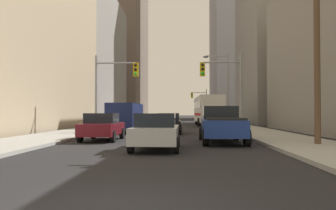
{
  "coord_description": "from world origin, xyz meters",
  "views": [
    {
      "loc": [
        1.21,
        -5.51,
        1.55
      ],
      "look_at": [
        0.0,
        21.53,
        2.15
      ],
      "focal_mm": 37.19,
      "sensor_mm": 36.0,
      "label": 1
    }
  ],
  "objects_px": {
    "pickup_truck_blue": "(222,125)",
    "traffic_signal_near_left": "(114,81)",
    "traffic_signal_far_right": "(200,100)",
    "sedan_maroon": "(102,127)",
    "sedan_silver": "(156,131)",
    "traffic_signal_near_right": "(223,80)",
    "cargo_van_navy": "(126,116)",
    "sedan_black": "(168,123)",
    "city_bus": "(208,109)"
  },
  "relations": [
    {
      "from": "city_bus",
      "to": "traffic_signal_far_right",
      "type": "relative_size",
      "value": 1.93
    },
    {
      "from": "city_bus",
      "to": "sedan_maroon",
      "type": "relative_size",
      "value": 2.75
    },
    {
      "from": "sedan_maroon",
      "to": "traffic_signal_far_right",
      "type": "distance_m",
      "value": 47.68
    },
    {
      "from": "cargo_van_navy",
      "to": "traffic_signal_far_right",
      "type": "bearing_deg",
      "value": 79.07
    },
    {
      "from": "sedan_silver",
      "to": "traffic_signal_near_left",
      "type": "relative_size",
      "value": 0.7
    },
    {
      "from": "traffic_signal_near_left",
      "to": "traffic_signal_near_right",
      "type": "relative_size",
      "value": 1.0
    },
    {
      "from": "sedan_silver",
      "to": "traffic_signal_near_right",
      "type": "relative_size",
      "value": 0.7
    },
    {
      "from": "pickup_truck_blue",
      "to": "traffic_signal_near_left",
      "type": "xyz_separation_m",
      "value": [
        -7.34,
        8.46,
        3.09
      ]
    },
    {
      "from": "cargo_van_navy",
      "to": "city_bus",
      "type": "bearing_deg",
      "value": 62.42
    },
    {
      "from": "cargo_van_navy",
      "to": "traffic_signal_near_right",
      "type": "distance_m",
      "value": 8.01
    },
    {
      "from": "sedan_maroon",
      "to": "traffic_signal_near_left",
      "type": "xyz_separation_m",
      "value": [
        -0.84,
        7.41,
        3.25
      ]
    },
    {
      "from": "pickup_truck_blue",
      "to": "cargo_van_navy",
      "type": "distance_m",
      "value": 10.81
    },
    {
      "from": "cargo_van_navy",
      "to": "sedan_silver",
      "type": "relative_size",
      "value": 1.25
    },
    {
      "from": "city_bus",
      "to": "traffic_signal_near_right",
      "type": "height_order",
      "value": "traffic_signal_near_right"
    },
    {
      "from": "pickup_truck_blue",
      "to": "traffic_signal_near_right",
      "type": "relative_size",
      "value": 0.91
    },
    {
      "from": "traffic_signal_near_right",
      "to": "traffic_signal_far_right",
      "type": "bearing_deg",
      "value": 89.89
    },
    {
      "from": "sedan_silver",
      "to": "traffic_signal_near_left",
      "type": "xyz_separation_m",
      "value": [
        -4.21,
        12.12,
        3.25
      ]
    },
    {
      "from": "sedan_black",
      "to": "traffic_signal_near_left",
      "type": "height_order",
      "value": "traffic_signal_near_left"
    },
    {
      "from": "pickup_truck_blue",
      "to": "cargo_van_navy",
      "type": "xyz_separation_m",
      "value": [
        -6.48,
        8.65,
        0.35
      ]
    },
    {
      "from": "city_bus",
      "to": "traffic_signal_near_right",
      "type": "xyz_separation_m",
      "value": [
        0.19,
        -14.24,
        2.08
      ]
    },
    {
      "from": "traffic_signal_near_left",
      "to": "sedan_maroon",
      "type": "bearing_deg",
      "value": -83.57
    },
    {
      "from": "pickup_truck_blue",
      "to": "sedan_black",
      "type": "xyz_separation_m",
      "value": [
        -3.11,
        7.49,
        -0.16
      ]
    },
    {
      "from": "cargo_van_navy",
      "to": "traffic_signal_near_left",
      "type": "height_order",
      "value": "traffic_signal_near_left"
    },
    {
      "from": "sedan_maroon",
      "to": "city_bus",
      "type": "bearing_deg",
      "value": 71.21
    },
    {
      "from": "sedan_silver",
      "to": "traffic_signal_far_right",
      "type": "xyz_separation_m",
      "value": [
        4.25,
        51.66,
        3.23
      ]
    },
    {
      "from": "traffic_signal_near_right",
      "to": "sedan_black",
      "type": "bearing_deg",
      "value": -166.87
    },
    {
      "from": "traffic_signal_far_right",
      "to": "traffic_signal_near_right",
      "type": "bearing_deg",
      "value": -90.11
    },
    {
      "from": "pickup_truck_blue",
      "to": "sedan_maroon",
      "type": "distance_m",
      "value": 6.59
    },
    {
      "from": "sedan_silver",
      "to": "sedan_black",
      "type": "bearing_deg",
      "value": 89.88
    },
    {
      "from": "city_bus",
      "to": "traffic_signal_near_left",
      "type": "distance_m",
      "value": 16.57
    },
    {
      "from": "sedan_maroon",
      "to": "pickup_truck_blue",
      "type": "bearing_deg",
      "value": -9.17
    },
    {
      "from": "city_bus",
      "to": "sedan_black",
      "type": "relative_size",
      "value": 2.73
    },
    {
      "from": "sedan_silver",
      "to": "traffic_signal_near_left",
      "type": "bearing_deg",
      "value": 109.16
    },
    {
      "from": "cargo_van_navy",
      "to": "traffic_signal_near_right",
      "type": "relative_size",
      "value": 0.88
    },
    {
      "from": "traffic_signal_far_right",
      "to": "sedan_maroon",
      "type": "bearing_deg",
      "value": -99.23
    },
    {
      "from": "pickup_truck_blue",
      "to": "traffic_signal_near_right",
      "type": "xyz_separation_m",
      "value": [
        1.05,
        8.46,
        3.08
      ]
    },
    {
      "from": "city_bus",
      "to": "traffic_signal_near_left",
      "type": "bearing_deg",
      "value": -119.94
    },
    {
      "from": "city_bus",
      "to": "sedan_black",
      "type": "height_order",
      "value": "city_bus"
    },
    {
      "from": "city_bus",
      "to": "sedan_silver",
      "type": "height_order",
      "value": "city_bus"
    },
    {
      "from": "pickup_truck_blue",
      "to": "traffic_signal_near_left",
      "type": "relative_size",
      "value": 0.91
    },
    {
      "from": "cargo_van_navy",
      "to": "sedan_black",
      "type": "height_order",
      "value": "cargo_van_navy"
    },
    {
      "from": "sedan_silver",
      "to": "traffic_signal_far_right",
      "type": "bearing_deg",
      "value": 85.3
    },
    {
      "from": "city_bus",
      "to": "traffic_signal_near_left",
      "type": "relative_size",
      "value": 1.93
    },
    {
      "from": "cargo_van_navy",
      "to": "traffic_signal_near_right",
      "type": "height_order",
      "value": "traffic_signal_near_right"
    },
    {
      "from": "city_bus",
      "to": "traffic_signal_near_left",
      "type": "xyz_separation_m",
      "value": [
        -8.2,
        -14.24,
        2.09
      ]
    },
    {
      "from": "traffic_signal_near_left",
      "to": "sedan_black",
      "type": "bearing_deg",
      "value": -12.88
    },
    {
      "from": "traffic_signal_near_right",
      "to": "traffic_signal_far_right",
      "type": "relative_size",
      "value": 1.0
    },
    {
      "from": "cargo_van_navy",
      "to": "traffic_signal_near_right",
      "type": "xyz_separation_m",
      "value": [
        7.53,
        -0.19,
        2.73
      ]
    },
    {
      "from": "sedan_black",
      "to": "traffic_signal_near_left",
      "type": "relative_size",
      "value": 0.71
    },
    {
      "from": "traffic_signal_near_right",
      "to": "traffic_signal_far_right",
      "type": "height_order",
      "value": "same"
    }
  ]
}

